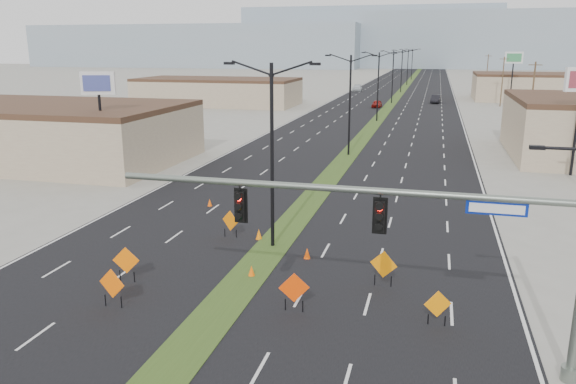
% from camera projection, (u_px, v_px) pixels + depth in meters
% --- Properties ---
extents(ground, '(600.00, 600.00, 0.00)m').
position_uv_depth(ground, '(180.00, 358.00, 20.07)').
color(ground, gray).
rests_on(ground, ground).
extents(road_surface, '(25.00, 400.00, 0.02)m').
position_uv_depth(road_surface, '(393.00, 101.00, 113.73)').
color(road_surface, black).
rests_on(road_surface, ground).
extents(median_strip, '(2.00, 400.00, 0.04)m').
position_uv_depth(median_strip, '(393.00, 101.00, 113.73)').
color(median_strip, '#33491A').
rests_on(median_strip, ground).
extents(building_sw_far, '(30.00, 14.00, 4.50)m').
position_uv_depth(building_sw_far, '(218.00, 93.00, 106.92)').
color(building_sw_far, tan).
rests_on(building_sw_far, ground).
extents(mesa_west, '(180.00, 50.00, 22.00)m').
position_uv_depth(mesa_west, '(198.00, 46.00, 308.83)').
color(mesa_west, '#8A9EAB').
rests_on(mesa_west, ground).
extents(mesa_center, '(220.00, 50.00, 28.00)m').
position_uv_depth(mesa_center, '(503.00, 40.00, 287.78)').
color(mesa_center, '#8A9EAB').
rests_on(mesa_center, ground).
extents(mesa_backdrop, '(140.00, 50.00, 32.00)m').
position_uv_depth(mesa_backdrop, '(371.00, 37.00, 323.08)').
color(mesa_backdrop, '#8A9EAB').
rests_on(mesa_backdrop, ground).
extents(signal_mast, '(16.30, 0.60, 8.00)m').
position_uv_depth(signal_mast, '(435.00, 233.00, 18.65)').
color(signal_mast, slate).
rests_on(signal_mast, ground).
extents(streetlight_0, '(5.15, 0.24, 10.02)m').
position_uv_depth(streetlight_0, '(272.00, 150.00, 29.95)').
color(streetlight_0, black).
rests_on(streetlight_0, ground).
extents(streetlight_1, '(5.15, 0.24, 10.02)m').
position_uv_depth(streetlight_1, '(350.00, 102.00, 56.17)').
color(streetlight_1, black).
rests_on(streetlight_1, ground).
extents(streetlight_2, '(5.15, 0.24, 10.02)m').
position_uv_depth(streetlight_2, '(378.00, 84.00, 82.40)').
color(streetlight_2, black).
rests_on(streetlight_2, ground).
extents(streetlight_3, '(5.15, 0.24, 10.02)m').
position_uv_depth(streetlight_3, '(393.00, 75.00, 108.62)').
color(streetlight_3, black).
rests_on(streetlight_3, ground).
extents(streetlight_4, '(5.15, 0.24, 10.02)m').
position_uv_depth(streetlight_4, '(402.00, 70.00, 134.85)').
color(streetlight_4, black).
rests_on(streetlight_4, ground).
extents(streetlight_5, '(5.15, 0.24, 10.02)m').
position_uv_depth(streetlight_5, '(408.00, 66.00, 161.07)').
color(streetlight_5, black).
rests_on(streetlight_5, ground).
extents(streetlight_6, '(5.15, 0.24, 10.02)m').
position_uv_depth(streetlight_6, '(412.00, 63.00, 187.30)').
color(streetlight_6, black).
rests_on(streetlight_6, ground).
extents(utility_pole_1, '(1.60, 0.20, 9.00)m').
position_uv_depth(utility_pole_1, '(532.00, 97.00, 70.21)').
color(utility_pole_1, '#4C3823').
rests_on(utility_pole_1, ground).
extents(utility_pole_2, '(1.60, 0.20, 9.00)m').
position_uv_depth(utility_pole_2, '(502.00, 81.00, 102.99)').
color(utility_pole_2, '#4C3823').
rests_on(utility_pole_2, ground).
extents(utility_pole_3, '(1.60, 0.20, 9.00)m').
position_uv_depth(utility_pole_3, '(487.00, 73.00, 135.78)').
color(utility_pole_3, '#4C3823').
rests_on(utility_pole_3, ground).
extents(car_left, '(1.74, 3.91, 1.31)m').
position_uv_depth(car_left, '(377.00, 104.00, 102.32)').
color(car_left, maroon).
rests_on(car_left, ground).
extents(car_mid, '(2.06, 4.86, 1.56)m').
position_uv_depth(car_mid, '(436.00, 99.00, 110.38)').
color(car_mid, black).
rests_on(car_mid, ground).
extents(car_far, '(2.61, 5.64, 1.59)m').
position_uv_depth(car_far, '(357.00, 88.00, 139.46)').
color(car_far, silver).
rests_on(car_far, ground).
extents(construction_sign_0, '(1.28, 0.27, 1.72)m').
position_uv_depth(construction_sign_0, '(126.00, 261.00, 26.35)').
color(construction_sign_0, '#FD6B05').
rests_on(construction_sign_0, ground).
extents(construction_sign_1, '(1.30, 0.27, 1.75)m').
position_uv_depth(construction_sign_1, '(112.00, 285.00, 23.71)').
color(construction_sign_1, '#F85F05').
rests_on(construction_sign_1, ground).
extents(construction_sign_2, '(1.12, 0.54, 1.62)m').
position_uv_depth(construction_sign_2, '(230.00, 222.00, 32.53)').
color(construction_sign_2, '#DC6904').
rests_on(construction_sign_2, ground).
extents(construction_sign_3, '(1.25, 0.42, 1.72)m').
position_uv_depth(construction_sign_3, '(294.00, 289.00, 23.35)').
color(construction_sign_3, '#F13F05').
rests_on(construction_sign_3, ground).
extents(construction_sign_4, '(1.06, 0.44, 1.49)m').
position_uv_depth(construction_sign_4, '(438.00, 305.00, 22.19)').
color(construction_sign_4, orange).
rests_on(construction_sign_4, ground).
extents(construction_sign_5, '(1.27, 0.38, 1.73)m').
position_uv_depth(construction_sign_5, '(384.00, 266.00, 25.83)').
color(construction_sign_5, orange).
rests_on(construction_sign_5, ground).
extents(cone_0, '(0.34, 0.34, 0.57)m').
position_uv_depth(cone_0, '(252.00, 271.00, 27.11)').
color(cone_0, '#FF6005').
rests_on(cone_0, ground).
extents(cone_1, '(0.40, 0.40, 0.62)m').
position_uv_depth(cone_1, '(259.00, 234.00, 32.33)').
color(cone_1, orange).
rests_on(cone_1, ground).
extents(cone_2, '(0.42, 0.42, 0.59)m').
position_uv_depth(cone_2, '(307.00, 253.00, 29.39)').
color(cone_2, '#FF4E05').
rests_on(cone_2, ground).
extents(cone_3, '(0.41, 0.41, 0.53)m').
position_uv_depth(cone_3, '(210.00, 203.00, 39.05)').
color(cone_3, '#F95405').
rests_on(cone_3, ground).
extents(pole_sign_west, '(2.83, 1.19, 8.76)m').
position_uv_depth(pole_sign_west, '(99.00, 92.00, 47.44)').
color(pole_sign_west, black).
rests_on(pole_sign_west, ground).
extents(pole_sign_east_far, '(3.24, 0.69, 9.87)m').
position_uv_depth(pole_sign_east_far, '(514.00, 62.00, 104.56)').
color(pole_sign_east_far, black).
rests_on(pole_sign_east_far, ground).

